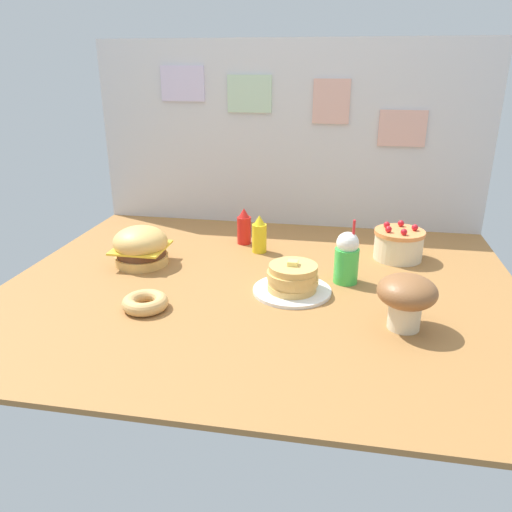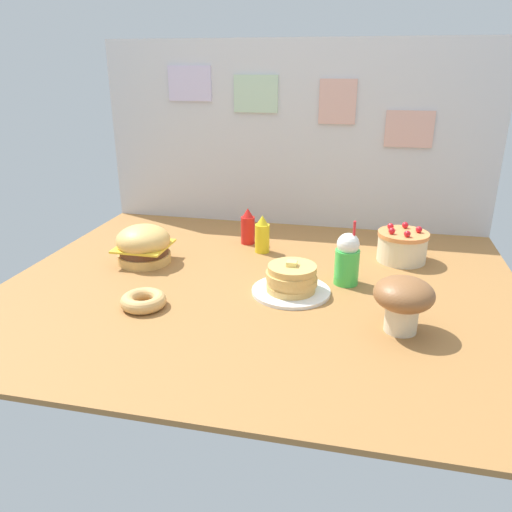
{
  "view_description": "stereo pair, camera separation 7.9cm",
  "coord_description": "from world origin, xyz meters",
  "px_view_note": "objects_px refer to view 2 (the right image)",
  "views": [
    {
      "loc": [
        0.34,
        -1.95,
        0.89
      ],
      "look_at": [
        -0.02,
        0.03,
        0.12
      ],
      "focal_mm": 35.15,
      "sensor_mm": 36.0,
      "label": 1
    },
    {
      "loc": [
        0.42,
        -1.93,
        0.89
      ],
      "look_at": [
        -0.02,
        0.03,
        0.12
      ],
      "focal_mm": 35.15,
      "sensor_mm": 36.0,
      "label": 2
    }
  ],
  "objects_px": {
    "layer_cake": "(402,246)",
    "donut_pink_glaze": "(144,300)",
    "cream_soda_cup": "(347,259)",
    "ketchup_bottle": "(248,227)",
    "burger": "(144,245)",
    "mushroom_stool": "(403,299)",
    "mustard_bottle": "(262,235)",
    "pancake_stack": "(291,281)"
  },
  "relations": [
    {
      "from": "layer_cake",
      "to": "cream_soda_cup",
      "type": "height_order",
      "value": "cream_soda_cup"
    },
    {
      "from": "layer_cake",
      "to": "mushroom_stool",
      "type": "distance_m",
      "value": 0.71
    },
    {
      "from": "donut_pink_glaze",
      "to": "ketchup_bottle",
      "type": "bearing_deg",
      "value": 74.83
    },
    {
      "from": "mustard_bottle",
      "to": "donut_pink_glaze",
      "type": "bearing_deg",
      "value": -114.58
    },
    {
      "from": "mushroom_stool",
      "to": "cream_soda_cup",
      "type": "bearing_deg",
      "value": 119.5
    },
    {
      "from": "pancake_stack",
      "to": "mushroom_stool",
      "type": "height_order",
      "value": "mushroom_stool"
    },
    {
      "from": "mushroom_stool",
      "to": "ketchup_bottle",
      "type": "bearing_deg",
      "value": 133.42
    },
    {
      "from": "donut_pink_glaze",
      "to": "mushroom_stool",
      "type": "bearing_deg",
      "value": 1.63
    },
    {
      "from": "burger",
      "to": "mustard_bottle",
      "type": "bearing_deg",
      "value": 26.68
    },
    {
      "from": "ketchup_bottle",
      "to": "mushroom_stool",
      "type": "distance_m",
      "value": 1.09
    },
    {
      "from": "pancake_stack",
      "to": "burger",
      "type": "bearing_deg",
      "value": 165.57
    },
    {
      "from": "layer_cake",
      "to": "mushroom_stool",
      "type": "bearing_deg",
      "value": -92.68
    },
    {
      "from": "donut_pink_glaze",
      "to": "mushroom_stool",
      "type": "distance_m",
      "value": 0.98
    },
    {
      "from": "pancake_stack",
      "to": "mushroom_stool",
      "type": "relative_size",
      "value": 1.55
    },
    {
      "from": "ketchup_bottle",
      "to": "donut_pink_glaze",
      "type": "distance_m",
      "value": 0.85
    },
    {
      "from": "cream_soda_cup",
      "to": "ketchup_bottle",
      "type": "bearing_deg",
      "value": 142.22
    },
    {
      "from": "layer_cake",
      "to": "donut_pink_glaze",
      "type": "xyz_separation_m",
      "value": [
        -1.01,
        -0.74,
        -0.05
      ]
    },
    {
      "from": "mustard_bottle",
      "to": "mushroom_stool",
      "type": "distance_m",
      "value": 0.94
    },
    {
      "from": "mustard_bottle",
      "to": "pancake_stack",
      "type": "bearing_deg",
      "value": -64.16
    },
    {
      "from": "cream_soda_cup",
      "to": "layer_cake",
      "type": "bearing_deg",
      "value": 53.54
    },
    {
      "from": "layer_cake",
      "to": "ketchup_bottle",
      "type": "xyz_separation_m",
      "value": [
        -0.78,
        0.08,
        0.01
      ]
    },
    {
      "from": "mustard_bottle",
      "to": "donut_pink_glaze",
      "type": "xyz_separation_m",
      "value": [
        -0.32,
        -0.71,
        -0.06
      ]
    },
    {
      "from": "burger",
      "to": "ketchup_bottle",
      "type": "distance_m",
      "value": 0.56
    },
    {
      "from": "donut_pink_glaze",
      "to": "mushroom_stool",
      "type": "height_order",
      "value": "mushroom_stool"
    },
    {
      "from": "pancake_stack",
      "to": "cream_soda_cup",
      "type": "bearing_deg",
      "value": 34.47
    },
    {
      "from": "ketchup_bottle",
      "to": "mushroom_stool",
      "type": "xyz_separation_m",
      "value": [
        0.75,
        -0.79,
        0.04
      ]
    },
    {
      "from": "burger",
      "to": "donut_pink_glaze",
      "type": "relative_size",
      "value": 1.43
    },
    {
      "from": "layer_cake",
      "to": "burger",
      "type": "bearing_deg",
      "value": -166.43
    },
    {
      "from": "ketchup_bottle",
      "to": "cream_soda_cup",
      "type": "xyz_separation_m",
      "value": [
        0.54,
        -0.42,
        0.02
      ]
    },
    {
      "from": "cream_soda_cup",
      "to": "donut_pink_glaze",
      "type": "bearing_deg",
      "value": -152.02
    },
    {
      "from": "burger",
      "to": "layer_cake",
      "type": "xyz_separation_m",
      "value": [
        1.2,
        0.29,
        -0.01
      ]
    },
    {
      "from": "ketchup_bottle",
      "to": "mustard_bottle",
      "type": "height_order",
      "value": "same"
    },
    {
      "from": "ketchup_bottle",
      "to": "cream_soda_cup",
      "type": "bearing_deg",
      "value": -37.78
    },
    {
      "from": "donut_pink_glaze",
      "to": "mustard_bottle",
      "type": "bearing_deg",
      "value": 65.42
    },
    {
      "from": "pancake_stack",
      "to": "mushroom_stool",
      "type": "bearing_deg",
      "value": -27.92
    },
    {
      "from": "pancake_stack",
      "to": "layer_cake",
      "type": "relative_size",
      "value": 1.36
    },
    {
      "from": "layer_cake",
      "to": "cream_soda_cup",
      "type": "bearing_deg",
      "value": -126.46
    },
    {
      "from": "burger",
      "to": "mushroom_stool",
      "type": "height_order",
      "value": "mushroom_stool"
    },
    {
      "from": "layer_cake",
      "to": "cream_soda_cup",
      "type": "xyz_separation_m",
      "value": [
        -0.25,
        -0.33,
        0.04
      ]
    },
    {
      "from": "ketchup_bottle",
      "to": "burger",
      "type": "bearing_deg",
      "value": -138.31
    },
    {
      "from": "pancake_stack",
      "to": "mustard_bottle",
      "type": "relative_size",
      "value": 1.7
    },
    {
      "from": "pancake_stack",
      "to": "ketchup_bottle",
      "type": "xyz_separation_m",
      "value": [
        -0.32,
        0.57,
        0.04
      ]
    }
  ]
}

